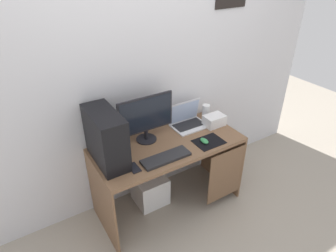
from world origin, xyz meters
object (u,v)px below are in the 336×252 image
laptop (188,121)px  keyboard (166,158)px  monitor (146,118)px  pc_tower (106,138)px  mouse_left (204,141)px  subwoofer (150,189)px  projector (214,120)px  cell_phone (134,168)px  speaker (206,112)px

laptop → keyboard: size_ratio=0.80×
monitor → pc_tower: bearing=-166.8°
keyboard → mouse_left: mouse_left is taller
laptop → subwoofer: (-0.47, -0.04, -0.62)m
laptop → projector: laptop is taller
mouse_left → subwoofer: size_ratio=0.32×
monitor → projector: (0.69, -0.11, -0.18)m
laptop → subwoofer: bearing=-174.7°
projector → subwoofer: 0.94m
monitor → keyboard: 0.40m
keyboard → subwoofer: (-0.00, 0.31, -0.59)m
projector → laptop: bearing=148.1°
mouse_left → cell_phone: (-0.69, 0.01, -0.02)m
cell_phone → keyboard: bearing=-5.5°
monitor → keyboard: size_ratio=1.23×
monitor → keyboard: monitor is taller
monitor → projector: 0.72m
pc_tower → subwoofer: 0.90m
speaker → keyboard: 0.80m
projector → cell_phone: size_ratio=1.54×
laptop → projector: bearing=-31.9°
keyboard → cell_phone: keyboard is taller
pc_tower → laptop: 0.90m
laptop → subwoofer: size_ratio=1.12×
monitor → speaker: bearing=3.9°
monitor → laptop: (0.47, 0.02, -0.19)m
cell_phone → subwoofer: bearing=45.8°
cell_phone → speaker: bearing=19.7°
monitor → subwoofer: size_ratio=1.72×
monitor → laptop: 0.50m
monitor → keyboard: bearing=-89.9°
pc_tower → keyboard: bearing=-29.9°
pc_tower → monitor: size_ratio=0.91×
pc_tower → mouse_left: 0.87m
speaker → subwoofer: 0.96m
mouse_left → pc_tower: bearing=165.3°
laptop → speaker: (0.24, 0.02, 0.03)m
pc_tower → monitor: (0.41, 0.10, 0.01)m
pc_tower → speaker: bearing=7.4°
laptop → keyboard: bearing=-142.9°
speaker → laptop: bearing=-174.1°
pc_tower → mouse_left: size_ratio=4.91×
mouse_left → subwoofer: 0.78m
pc_tower → speaker: 1.13m
projector → keyboard: bearing=-162.3°
monitor → laptop: bearing=2.9°
subwoofer → projector: bearing=-7.7°
monitor → mouse_left: monitor is taller
mouse_left → speaker: bearing=50.7°
projector → mouse_left: (-0.27, -0.20, -0.03)m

